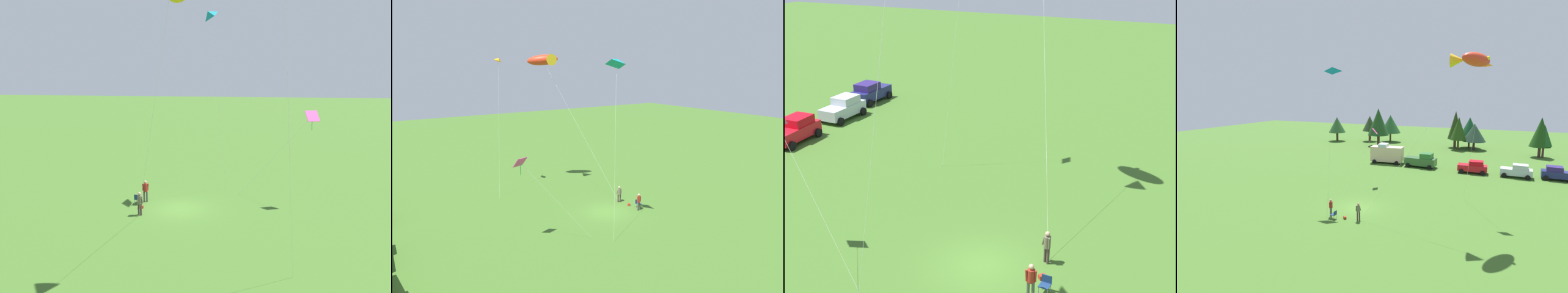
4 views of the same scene
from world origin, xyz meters
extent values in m
plane|color=#3C6523|center=(0.00, 0.00, 0.00)|extent=(160.00, 160.00, 0.00)
cylinder|color=#42312F|center=(1.42, -2.85, 0.42)|extent=(0.14, 0.14, 0.85)
cylinder|color=#42312F|center=(1.54, -2.67, 0.42)|extent=(0.14, 0.14, 0.85)
cylinder|color=brown|center=(1.48, -2.76, 1.16)|extent=(0.47, 0.47, 0.62)
sphere|color=tan|center=(1.48, -2.76, 1.62)|extent=(0.24, 0.24, 0.24)
cylinder|color=brown|center=(1.32, -2.89, 1.19)|extent=(0.13, 0.13, 0.55)
cylinder|color=brown|center=(1.54, -2.56, 1.19)|extent=(0.21, 0.24, 0.55)
cube|color=navy|center=(-0.88, -3.39, 0.42)|extent=(0.52, 0.52, 0.04)
cube|color=navy|center=(-0.66, -3.40, 0.62)|extent=(0.08, 0.48, 0.40)
cylinder|color=#A5A8AD|center=(-1.11, -3.58, 0.21)|extent=(0.03, 0.03, 0.42)
cylinder|color=#A5A8AD|center=(-1.07, -3.16, 0.21)|extent=(0.03, 0.03, 0.42)
cylinder|color=#A5A8AD|center=(-0.69, -3.61, 0.21)|extent=(0.03, 0.03, 0.42)
cylinder|color=#A5A8AD|center=(-0.65, -3.19, 0.21)|extent=(0.03, 0.03, 0.42)
cylinder|color=#4D5346|center=(-1.41, -3.01, 0.42)|extent=(0.14, 0.14, 0.85)
cylinder|color=#4D5346|center=(-1.46, -2.79, 0.42)|extent=(0.14, 0.14, 0.85)
cylinder|color=maroon|center=(-1.44, -2.90, 1.16)|extent=(0.41, 0.41, 0.62)
sphere|color=tan|center=(-1.44, -2.90, 1.62)|extent=(0.24, 0.24, 0.24)
cylinder|color=maroon|center=(-1.45, -3.11, 1.19)|extent=(0.11, 0.12, 0.55)
cylinder|color=maroon|center=(-1.54, -2.72, 1.19)|extent=(0.12, 0.14, 0.55)
cube|color=#9F2717|center=(0.13, -2.96, 0.11)|extent=(0.38, 0.38, 0.22)
cylinder|color=silver|center=(6.31, -0.91, 7.35)|extent=(9.34, 3.84, 14.70)
cylinder|color=#4C3823|center=(1.64, -2.82, 0.00)|extent=(0.04, 0.04, 0.01)
pyramid|color=teal|center=(-3.69, 1.77, 14.36)|extent=(1.69, 1.37, 0.95)
cylinder|color=silver|center=(-4.66, 2.64, 7.08)|extent=(1.86, 1.44, 14.15)
cylinder|color=#4C3823|center=(-5.58, 3.35, 0.00)|extent=(0.04, 0.04, 0.01)
cube|color=#DB3B92|center=(-2.09, 9.77, 6.89)|extent=(0.94, 1.14, 0.76)
cylinder|color=green|center=(-2.09, 9.77, 6.31)|extent=(0.04, 0.04, 0.97)
cylinder|color=silver|center=(-3.02, 7.10, 3.45)|extent=(1.89, 5.36, 6.90)
cylinder|color=#4C3823|center=(-3.96, 4.43, 0.00)|extent=(0.04, 0.04, 0.01)
cylinder|color=silver|center=(10.66, 6.60, 7.28)|extent=(1.58, 1.18, 14.55)
cylinder|color=#4C3823|center=(9.88, 7.18, 0.00)|extent=(0.04, 0.04, 0.01)
camera|label=1|loc=(32.38, 3.94, 11.94)|focal=42.00mm
camera|label=2|loc=(-28.31, 21.04, 14.13)|focal=35.00mm
camera|label=3|loc=(-20.55, -8.68, 15.12)|focal=50.00mm
camera|label=4|loc=(13.38, -27.23, 11.85)|focal=28.00mm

